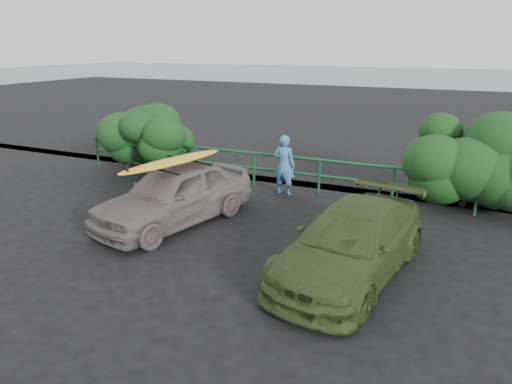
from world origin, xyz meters
TOP-DOWN VIEW (x-y plane):
  - ground at (0.00, 0.00)m, footprint 80.00×80.00m
  - ocean at (0.00, 60.00)m, footprint 200.00×200.00m
  - guardrail at (0.00, 5.00)m, footprint 14.00×0.08m
  - shrub_left at (-4.80, 5.40)m, footprint 3.20×2.40m
  - shrub_right at (5.00, 5.50)m, footprint 3.20×2.40m
  - sedan at (-1.46, 1.55)m, footprint 2.62×4.41m
  - olive_vehicle at (2.89, 0.76)m, footprint 2.43×4.54m
  - man at (0.10, 4.63)m, footprint 0.64×0.45m
  - roof_rack at (-1.46, 1.55)m, footprint 1.70×1.38m
  - surfboard at (-1.46, 1.55)m, footprint 1.32×3.02m

SIDE VIEW (x-z plane):
  - ground at x=0.00m, z-range 0.00..0.00m
  - ocean at x=0.00m, z-range 0.00..0.00m
  - guardrail at x=0.00m, z-range 0.00..1.04m
  - olive_vehicle at x=2.89m, z-range 0.00..1.25m
  - sedan at x=-1.46m, z-range 0.00..1.41m
  - man at x=0.10m, z-range 0.00..1.69m
  - shrub_left at x=-4.80m, z-range 0.00..1.97m
  - shrub_right at x=5.00m, z-range 0.00..2.19m
  - roof_rack at x=-1.46m, z-range 1.41..1.46m
  - surfboard at x=-1.46m, z-range 1.46..1.54m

